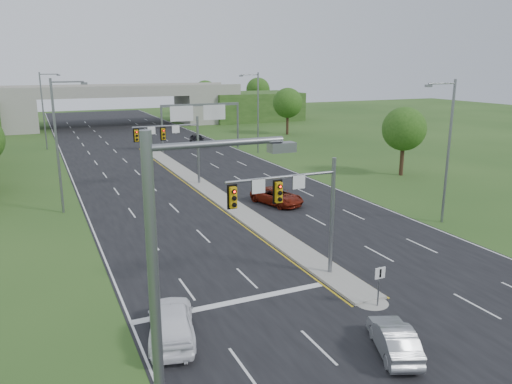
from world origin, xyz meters
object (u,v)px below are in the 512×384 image
Objects in this scene: signal_mast_far at (176,140)px; overpass at (113,108)px; keep_right_sign at (379,280)px; car_far_c at (197,140)px; car_silver at (394,339)px; car_white at (171,321)px; car_far_a at (277,196)px; signal_mast_near at (298,202)px; sign_gantry at (200,114)px.

signal_mast_far is 55.13m from overpass.
keep_right_sign is 0.46× the size of car_far_c.
car_silver is 58.90m from car_far_c.
car_far_a is at bearing -114.99° from car_white.
keep_right_sign is at bearing -63.06° from signal_mast_near.
overpass is at bearing 87.65° from signal_mast_far.
keep_right_sign is 0.43× the size of car_far_a.
sign_gantry is at bearing -92.84° from car_far_c.
signal_mast_far is at bearing -102.73° from car_far_c.
car_white is (-10.37, -83.17, -2.67)m from overpass.
overpass reaches higher than signal_mast_near.
car_white is 9.76m from car_silver.
signal_mast_far is 1.45× the size of car_far_c.
car_far_c is at bearing -77.48° from car_silver.
overpass is 65.27m from car_far_a.
sign_gantry is at bearing -96.09° from car_white.
car_far_a is 1.07× the size of car_far_c.
signal_mast_near is 0.60× the size of sign_gantry.
car_silver is (0.27, -8.09, -4.05)m from signal_mast_near.
overpass reaches higher than sign_gantry.
sign_gantry is 2.91× the size of car_silver.
signal_mast_far is 3.18× the size of keep_right_sign.
car_far_c is (18.11, 53.09, -0.04)m from car_white.
sign_gantry is (8.95, 19.99, 0.51)m from signal_mast_far.
signal_mast_far is 29.71m from keep_right_sign.
car_white is at bearing 172.52° from keep_right_sign.
signal_mast_far reaches higher than car_far_c.
car_far_a is (6.23, -10.02, -3.99)m from signal_mast_far.
signal_mast_near is 9.05m from car_silver.
signal_mast_near is at bearing -66.04° from car_silver.
car_silver is 23.83m from car_far_a.
car_white is at bearing -97.11° from overpass.
overpass is at bearing 90.00° from keep_right_sign.
signal_mast_far is 33.34m from car_silver.
keep_right_sign reaches higher than car_far_c.
signal_mast_near is 25.00m from signal_mast_far.
signal_mast_near reaches higher than car_white.
signal_mast_far reaches higher than car_far_a.
signal_mast_far reaches higher than car_silver.
overpass is 16.57× the size of car_far_c.
keep_right_sign is (2.26, -29.45, -3.21)m from signal_mast_far.
keep_right_sign is 19.85m from car_far_a.
car_far_a is at bearing 67.41° from signal_mast_near.
sign_gantry is at bearing -77.25° from car_silver.
overpass is at bearing 88.38° from signal_mast_near.
signal_mast_far is 29.49m from car_white.
sign_gantry is at bearing -79.21° from overpass.
keep_right_sign is 10.48m from car_white.
car_far_a is at bearing -58.10° from signal_mast_far.
keep_right_sign is at bearing -89.01° from car_far_c.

